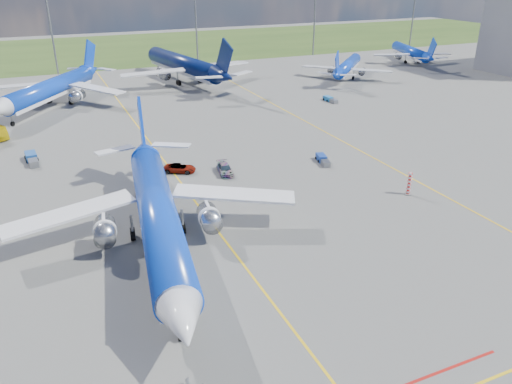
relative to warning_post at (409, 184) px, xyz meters
name	(u,v)px	position (x,y,z in m)	size (l,w,h in m)	color
ground	(248,270)	(-26.00, -8.00, -1.50)	(400.00, 400.00, 0.00)	#5B5B58
grass_strip	(81,51)	(-26.00, 142.00, -1.50)	(400.00, 80.00, 0.01)	#2D4719
taxiway_lines	(174,172)	(-25.83, 19.70, -1.49)	(60.25, 160.00, 0.02)	yellow
floodlight_masts	(127,23)	(-16.00, 102.00, 11.06)	(202.20, 0.50, 22.70)	slate
warning_post	(409,184)	(0.00, 0.00, 0.00)	(0.50, 0.50, 3.00)	red
bg_jet_nnw	(54,107)	(-39.37, 65.50, -1.50)	(32.22, 42.29, 11.08)	#0D3ABD
bg_jet_n	(184,82)	(-7.18, 78.70, -1.50)	(36.93, 48.47, 12.70)	#081544
bg_jet_ne	(347,77)	(34.16, 66.58, -1.50)	(25.32, 33.23, 8.70)	#0D3ABD
bg_jet_ene	(409,62)	(64.75, 78.61, -1.50)	(25.72, 33.76, 8.84)	#0D3ABD
main_airliner	(161,248)	(-32.73, -0.51, -1.50)	(33.35, 43.77, 11.46)	#0D3ABD
service_car_b	(180,168)	(-25.05, 19.34, -0.87)	(2.10, 4.56, 1.27)	#999999
service_car_c	(225,169)	(-19.29, 16.24, -0.83)	(1.89, 4.64, 1.35)	#999999
baggage_tug_w	(323,160)	(-4.22, 14.45, -1.05)	(2.12, 4.42, 0.96)	navy
baggage_tug_c	(32,159)	(-44.40, 32.26, -0.94)	(1.88, 5.43, 1.20)	#17458F
baggage_tug_e	(330,99)	(16.31, 45.96, -1.04)	(1.31, 4.38, 0.98)	#1B66A7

